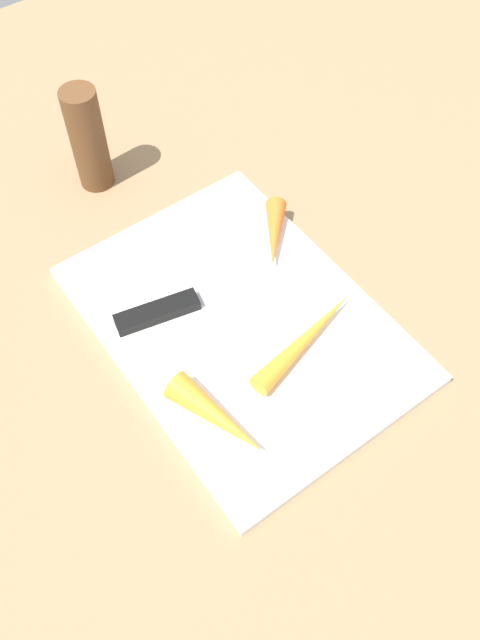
{
  "coord_description": "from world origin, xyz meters",
  "views": [
    {
      "loc": [
        -0.32,
        0.23,
        0.59
      ],
      "look_at": [
        0.0,
        0.0,
        0.01
      ],
      "focal_mm": 37.54,
      "sensor_mm": 36.0,
      "label": 1
    }
  ],
  "objects_px": {
    "cutting_board": "(240,323)",
    "carrot_medium": "(218,418)",
    "carrot_longest": "(307,338)",
    "pepper_grinder": "(88,139)",
    "knife": "(169,308)",
    "carrot_shortest": "(274,234)"
  },
  "relations": [
    {
      "from": "knife",
      "to": "carrot_shortest",
      "type": "relative_size",
      "value": 2.17
    },
    {
      "from": "carrot_shortest",
      "to": "carrot_medium",
      "type": "bearing_deg",
      "value": -10.58
    },
    {
      "from": "knife",
      "to": "carrot_shortest",
      "type": "bearing_deg",
      "value": 17.3
    },
    {
      "from": "carrot_longest",
      "to": "cutting_board",
      "type": "bearing_deg",
      "value": 107.93
    },
    {
      "from": "cutting_board",
      "to": "carrot_shortest",
      "type": "height_order",
      "value": "carrot_shortest"
    },
    {
      "from": "knife",
      "to": "carrot_shortest",
      "type": "xyz_separation_m",
      "value": [
        0.01,
        -0.15,
        0.01
      ]
    },
    {
      "from": "carrot_longest",
      "to": "carrot_medium",
      "type": "relative_size",
      "value": 1.37
    },
    {
      "from": "carrot_shortest",
      "to": "carrot_medium",
      "type": "xyz_separation_m",
      "value": [
        -0.15,
        0.18,
        0.0
      ]
    },
    {
      "from": "pepper_grinder",
      "to": "cutting_board",
      "type": "bearing_deg",
      "value": -177.07
    },
    {
      "from": "knife",
      "to": "carrot_longest",
      "type": "distance_m",
      "value": 0.15
    },
    {
      "from": "knife",
      "to": "carrot_medium",
      "type": "height_order",
      "value": "carrot_medium"
    },
    {
      "from": "carrot_shortest",
      "to": "pepper_grinder",
      "type": "distance_m",
      "value": 0.25
    },
    {
      "from": "carrot_longest",
      "to": "pepper_grinder",
      "type": "bearing_deg",
      "value": 86.39
    },
    {
      "from": "carrot_medium",
      "to": "cutting_board",
      "type": "bearing_deg",
      "value": 119.74
    },
    {
      "from": "knife",
      "to": "carrot_longest",
      "type": "bearing_deg",
      "value": -39.34
    },
    {
      "from": "cutting_board",
      "to": "carrot_longest",
      "type": "bearing_deg",
      "value": -150.01
    },
    {
      "from": "cutting_board",
      "to": "knife",
      "type": "bearing_deg",
      "value": 45.4
    },
    {
      "from": "cutting_board",
      "to": "carrot_medium",
      "type": "height_order",
      "value": "carrot_medium"
    },
    {
      "from": "cutting_board",
      "to": "carrot_longest",
      "type": "height_order",
      "value": "carrot_longest"
    },
    {
      "from": "carrot_shortest",
      "to": "pepper_grinder",
      "type": "relative_size",
      "value": 0.7
    },
    {
      "from": "carrot_longest",
      "to": "carrot_shortest",
      "type": "xyz_separation_m",
      "value": [
        0.13,
        -0.06,
        0.0
      ]
    },
    {
      "from": "carrot_longest",
      "to": "carrot_shortest",
      "type": "relative_size",
      "value": 1.64
    }
  ]
}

